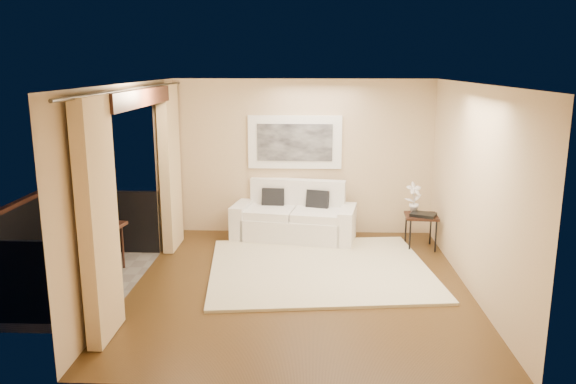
{
  "coord_description": "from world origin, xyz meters",
  "views": [
    {
      "loc": [
        0.12,
        -7.18,
        2.94
      ],
      "look_at": [
        -0.21,
        1.09,
        1.05
      ],
      "focal_mm": 35.0,
      "sensor_mm": 36.0,
      "label": 1
    }
  ],
  "objects_px": {
    "sofa": "(295,219)",
    "balcony_chair_far": "(64,236)",
    "orchid": "(414,198)",
    "ice_bucket": "(85,217)",
    "side_table": "(421,219)",
    "bistro_table": "(98,231)",
    "balcony_chair_near": "(83,264)"
  },
  "relations": [
    {
      "from": "side_table",
      "to": "balcony_chair_near",
      "type": "height_order",
      "value": "balcony_chair_near"
    },
    {
      "from": "orchid",
      "to": "ice_bucket",
      "type": "height_order",
      "value": "orchid"
    },
    {
      "from": "bistro_table",
      "to": "sofa",
      "type": "bearing_deg",
      "value": 33.2
    },
    {
      "from": "side_table",
      "to": "balcony_chair_far",
      "type": "height_order",
      "value": "balcony_chair_far"
    },
    {
      "from": "bistro_table",
      "to": "balcony_chair_near",
      "type": "bearing_deg",
      "value": -80.19
    },
    {
      "from": "balcony_chair_near",
      "to": "ice_bucket",
      "type": "bearing_deg",
      "value": 91.63
    },
    {
      "from": "sofa",
      "to": "side_table",
      "type": "distance_m",
      "value": 2.11
    },
    {
      "from": "balcony_chair_far",
      "to": "balcony_chair_near",
      "type": "height_order",
      "value": "balcony_chair_near"
    },
    {
      "from": "balcony_chair_far",
      "to": "bistro_table",
      "type": "bearing_deg",
      "value": 162.22
    },
    {
      "from": "ice_bucket",
      "to": "sofa",
      "type": "bearing_deg",
      "value": 30.48
    },
    {
      "from": "balcony_chair_near",
      "to": "side_table",
      "type": "bearing_deg",
      "value": 9.56
    },
    {
      "from": "sofa",
      "to": "side_table",
      "type": "xyz_separation_m",
      "value": [
        2.06,
        -0.43,
        0.15
      ]
    },
    {
      "from": "side_table",
      "to": "balcony_chair_near",
      "type": "distance_m",
      "value": 5.19
    },
    {
      "from": "orchid",
      "to": "ice_bucket",
      "type": "distance_m",
      "value": 5.09
    },
    {
      "from": "balcony_chair_near",
      "to": "orchid",
      "type": "bearing_deg",
      "value": 11.53
    },
    {
      "from": "sofa",
      "to": "orchid",
      "type": "height_order",
      "value": "orchid"
    },
    {
      "from": "orchid",
      "to": "side_table",
      "type": "bearing_deg",
      "value": -52.94
    },
    {
      "from": "sofa",
      "to": "balcony_chair_far",
      "type": "relative_size",
      "value": 2.43
    },
    {
      "from": "orchid",
      "to": "balcony_chair_near",
      "type": "xyz_separation_m",
      "value": [
        -4.51,
        -2.49,
        -0.29
      ]
    },
    {
      "from": "bistro_table",
      "to": "orchid",
      "type": "bearing_deg",
      "value": 17.71
    },
    {
      "from": "balcony_chair_far",
      "to": "balcony_chair_near",
      "type": "distance_m",
      "value": 1.36
    },
    {
      "from": "bistro_table",
      "to": "balcony_chair_near",
      "type": "relative_size",
      "value": 0.8
    },
    {
      "from": "sofa",
      "to": "bistro_table",
      "type": "bearing_deg",
      "value": -137.23
    },
    {
      "from": "sofa",
      "to": "ice_bucket",
      "type": "xyz_separation_m",
      "value": [
        -2.93,
        -1.72,
        0.47
      ]
    },
    {
      "from": "sofa",
      "to": "bistro_table",
      "type": "relative_size",
      "value": 3.0
    },
    {
      "from": "bistro_table",
      "to": "balcony_chair_far",
      "type": "height_order",
      "value": "balcony_chair_far"
    },
    {
      "from": "sofa",
      "to": "bistro_table",
      "type": "distance_m",
      "value": 3.28
    },
    {
      "from": "side_table",
      "to": "orchid",
      "type": "xyz_separation_m",
      "value": [
        -0.11,
        0.14,
        0.31
      ]
    },
    {
      "from": "balcony_chair_far",
      "to": "ice_bucket",
      "type": "height_order",
      "value": "ice_bucket"
    },
    {
      "from": "side_table",
      "to": "bistro_table",
      "type": "relative_size",
      "value": 0.77
    },
    {
      "from": "sofa",
      "to": "balcony_chair_far",
      "type": "distance_m",
      "value": 3.68
    },
    {
      "from": "sofa",
      "to": "balcony_chair_near",
      "type": "relative_size",
      "value": 2.4
    }
  ]
}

